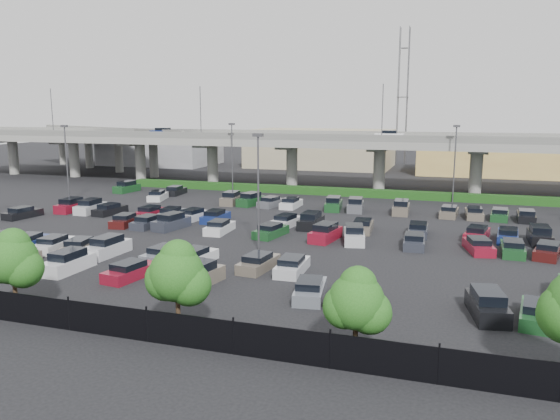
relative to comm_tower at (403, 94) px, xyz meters
name	(u,v)px	position (x,y,z in m)	size (l,w,h in m)	color
ground	(286,231)	(-4.00, -74.00, -15.61)	(280.00, 280.00, 0.00)	black
overpass	(346,144)	(-4.22, -41.99, -8.64)	(150.00, 13.00, 15.80)	gray
on_ramp	(105,137)	(-56.10, -30.95, -8.76)	(50.93, 30.13, 8.80)	gray
hedge	(337,192)	(-4.00, -49.00, -15.06)	(66.00, 1.60, 1.10)	#153810
fence	(130,323)	(-4.05, -102.00, -14.71)	(70.00, 0.10, 2.00)	black
tree_row	(155,271)	(-3.30, -100.53, -12.09)	(65.07, 3.66, 5.94)	#332316
parked_cars	(275,232)	(-4.09, -77.04, -15.00)	(62.99, 41.62, 1.67)	#595A61
light_poles	(254,167)	(-8.12, -72.00, -9.37)	(66.90, 48.38, 10.30)	#4C4B50
distant_buildings	(437,153)	(8.38, -12.19, -11.87)	(138.00, 24.00, 9.00)	gray
comm_tower	(403,94)	(0.00, 0.00, 0.00)	(2.40, 2.40, 30.00)	#4C4B50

